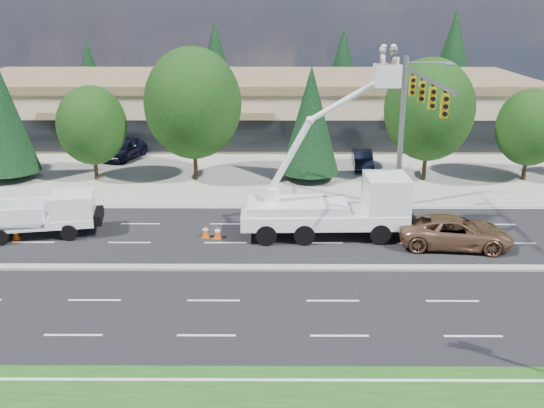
{
  "coord_description": "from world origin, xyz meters",
  "views": [
    {
      "loc": [
        2.57,
        -25.93,
        11.89
      ],
      "look_at": [
        2.42,
        2.4,
        2.4
      ],
      "focal_mm": 40.0,
      "sensor_mm": 36.0,
      "label": 1
    }
  ],
  "objects_px": {
    "utility_pickup": "(47,219)",
    "bucket_truck": "(341,198)",
    "minivan": "(455,232)",
    "signal_mast": "(411,114)"
  },
  "relations": [
    {
      "from": "bucket_truck",
      "to": "minivan",
      "type": "relative_size",
      "value": 1.76
    },
    {
      "from": "signal_mast",
      "to": "utility_pickup",
      "type": "bearing_deg",
      "value": -171.98
    },
    {
      "from": "utility_pickup",
      "to": "bucket_truck",
      "type": "height_order",
      "value": "bucket_truck"
    },
    {
      "from": "signal_mast",
      "to": "minivan",
      "type": "height_order",
      "value": "signal_mast"
    },
    {
      "from": "signal_mast",
      "to": "bucket_truck",
      "type": "relative_size",
      "value": 1.02
    },
    {
      "from": "signal_mast",
      "to": "bucket_truck",
      "type": "height_order",
      "value": "bucket_truck"
    },
    {
      "from": "bucket_truck",
      "to": "minivan",
      "type": "xyz_separation_m",
      "value": [
        5.7,
        -1.42,
        -1.36
      ]
    },
    {
      "from": "bucket_truck",
      "to": "minivan",
      "type": "bearing_deg",
      "value": -15.57
    },
    {
      "from": "utility_pickup",
      "to": "minivan",
      "type": "xyz_separation_m",
      "value": [
        21.32,
        -1.48,
        -0.14
      ]
    },
    {
      "from": "minivan",
      "to": "bucket_truck",
      "type": "bearing_deg",
      "value": 82.29
    }
  ]
}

